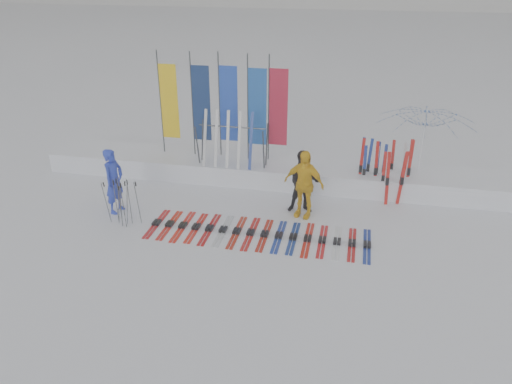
% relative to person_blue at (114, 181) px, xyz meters
% --- Properties ---
extents(ground, '(120.00, 120.00, 0.00)m').
position_rel_person_blue_xyz_m(ground, '(3.68, -1.71, -0.89)').
color(ground, white).
rests_on(ground, ground).
extents(snow_bank, '(14.00, 1.60, 0.60)m').
position_rel_person_blue_xyz_m(snow_bank, '(3.68, 2.89, -0.59)').
color(snow_bank, white).
rests_on(snow_bank, ground).
extents(person_blue, '(0.53, 0.71, 1.79)m').
position_rel_person_blue_xyz_m(person_blue, '(0.00, 0.00, 0.00)').
color(person_blue, '#2137C5').
rests_on(person_blue, ground).
extents(person_black, '(0.94, 0.79, 1.74)m').
position_rel_person_blue_xyz_m(person_black, '(4.95, 1.02, -0.03)').
color(person_black, black).
rests_on(person_black, ground).
extents(person_yellow, '(1.16, 0.70, 1.85)m').
position_rel_person_blue_xyz_m(person_yellow, '(4.97, 0.78, 0.03)').
color(person_yellow, yellow).
rests_on(person_yellow, ground).
extents(tent_canopy, '(2.78, 2.84, 2.52)m').
position_rel_person_blue_xyz_m(tent_canopy, '(8.09, 3.20, 0.36)').
color(tent_canopy, white).
rests_on(tent_canopy, ground).
extents(ski_row, '(5.53, 1.69, 0.07)m').
position_rel_person_blue_xyz_m(ski_row, '(4.00, -0.48, -0.86)').
color(ski_row, '#B90E12').
rests_on(ski_row, ground).
extents(pole_cluster, '(0.88, 0.39, 1.24)m').
position_rel_person_blue_xyz_m(pole_cluster, '(0.50, -0.65, -0.28)').
color(pole_cluster, '#595B60').
rests_on(pole_cluster, ground).
extents(feather_flags, '(3.97, 0.20, 3.20)m').
position_rel_person_blue_xyz_m(feather_flags, '(2.26, 3.12, 1.35)').
color(feather_flags, '#383A3F').
rests_on(feather_flags, ground).
extents(ski_rack, '(2.04, 0.80, 1.23)m').
position_rel_person_blue_xyz_m(ski_rack, '(2.61, 2.49, 0.49)').
color(ski_rack, '#383A3F').
rests_on(ski_rack, ground).
extents(upright_skis, '(1.47, 1.22, 1.70)m').
position_rel_person_blue_xyz_m(upright_skis, '(7.08, 2.57, -0.11)').
color(upright_skis, red).
rests_on(upright_skis, ground).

